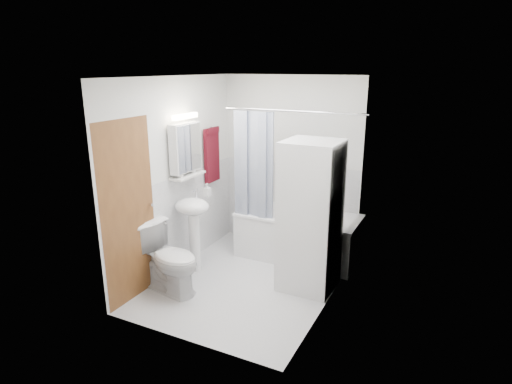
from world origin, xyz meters
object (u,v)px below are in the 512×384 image
at_px(bathtub, 298,233).
at_px(toilet, 169,258).
at_px(washer_dryer, 310,216).
at_px(sink, 193,218).

relative_size(bathtub, toilet, 1.99).
bearing_deg(washer_dryer, sink, -169.42).
xyz_separation_m(washer_dryer, toilet, (-1.40, -0.81, -0.47)).
relative_size(bathtub, washer_dryer, 0.93).
xyz_separation_m(bathtub, toilet, (-1.01, -1.50, 0.06)).
bearing_deg(sink, toilet, -86.53).
distance_m(sink, toilet, 0.64).
height_order(sink, toilet, sink).
height_order(bathtub, sink, sink).
bearing_deg(toilet, sink, 13.46).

